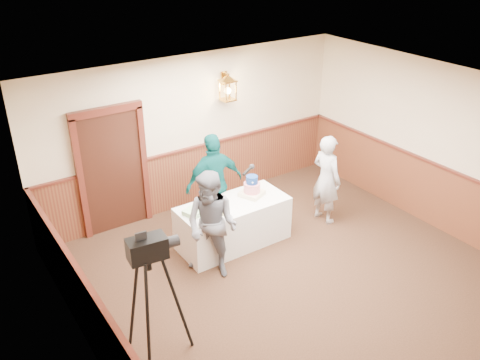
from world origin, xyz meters
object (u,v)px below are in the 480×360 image
(interviewer, at_px, (212,225))
(tv_camera_rig, at_px, (153,308))
(sheet_cake_green, at_px, (195,211))
(assistant_p, at_px, (214,183))
(display_table, at_px, (233,223))
(sheet_cake_yellow, at_px, (215,210))
(tiered_cake, at_px, (252,188))
(baker, at_px, (326,179))

(interviewer, relative_size, tv_camera_rig, 0.96)
(sheet_cake_green, xyz_separation_m, tv_camera_rig, (-1.48, -1.64, -0.01))
(tv_camera_rig, bearing_deg, assistant_p, 51.10)
(display_table, relative_size, sheet_cake_green, 5.48)
(sheet_cake_yellow, distance_m, tv_camera_rig, 2.31)
(interviewer, distance_m, assistant_p, 1.26)
(tiered_cake, distance_m, sheet_cake_green, 1.07)
(display_table, height_order, sheet_cake_green, sheet_cake_green)
(interviewer, xyz_separation_m, assistant_p, (0.69, 1.06, 0.04))
(sheet_cake_yellow, bearing_deg, baker, -4.97)
(display_table, distance_m, tv_camera_rig, 2.69)
(tiered_cake, distance_m, interviewer, 1.23)
(tiered_cake, height_order, interviewer, interviewer)
(assistant_p, bearing_deg, tiered_cake, 132.80)
(assistant_p, bearing_deg, display_table, 94.60)
(sheet_cake_yellow, bearing_deg, sheet_cake_green, 152.66)
(display_table, bearing_deg, assistant_p, 90.51)
(display_table, xyz_separation_m, sheet_cake_green, (-0.66, 0.06, 0.41))
(sheet_cake_green, relative_size, tv_camera_rig, 0.19)
(sheet_cake_yellow, distance_m, assistant_p, 0.75)
(tiered_cake, bearing_deg, tv_camera_rig, -147.32)
(display_table, xyz_separation_m, tiered_cake, (0.40, 0.05, 0.51))
(tiered_cake, distance_m, tv_camera_rig, 3.02)
(sheet_cake_green, bearing_deg, interviewer, -93.51)
(interviewer, relative_size, assistant_p, 0.95)
(sheet_cake_green, distance_m, interviewer, 0.56)
(interviewer, distance_m, tv_camera_rig, 1.81)
(display_table, height_order, baker, baker)
(interviewer, bearing_deg, sheet_cake_yellow, 111.84)
(tv_camera_rig, bearing_deg, display_table, 42.52)
(sheet_cake_yellow, xyz_separation_m, tv_camera_rig, (-1.76, -1.50, -0.01))
(sheet_cake_green, bearing_deg, display_table, -5.04)
(sheet_cake_yellow, bearing_deg, tv_camera_rig, -139.51)
(sheet_cake_green, relative_size, assistant_p, 0.19)
(display_table, relative_size, assistant_p, 1.03)
(interviewer, height_order, baker, interviewer)
(sheet_cake_yellow, relative_size, tv_camera_rig, 0.21)
(sheet_cake_yellow, height_order, tv_camera_rig, tv_camera_rig)
(display_table, xyz_separation_m, baker, (1.75, -0.27, 0.43))
(sheet_cake_green, bearing_deg, tv_camera_rig, -132.10)
(tiered_cake, height_order, assistant_p, assistant_p)
(tiered_cake, height_order, sheet_cake_yellow, tiered_cake)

